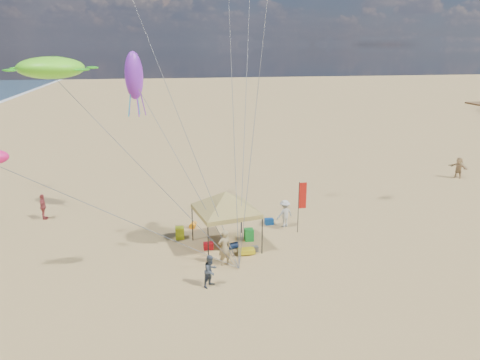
# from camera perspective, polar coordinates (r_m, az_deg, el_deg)

# --- Properties ---
(ground) EXTENTS (280.00, 280.00, 0.00)m
(ground) POSITION_cam_1_polar(r_m,az_deg,el_deg) (23.29, 1.34, -11.59)
(ground) COLOR tan
(ground) RESTS_ON ground
(canopy_tent) EXTENTS (6.08, 6.08, 3.82)m
(canopy_tent) POSITION_cam_1_polar(r_m,az_deg,el_deg) (24.90, -1.80, -1.71)
(canopy_tent) COLOR black
(canopy_tent) RESTS_ON ground
(feather_flag) EXTENTS (0.50, 0.04, 3.23)m
(feather_flag) POSITION_cam_1_polar(r_m,az_deg,el_deg) (27.43, 7.72, -2.37)
(feather_flag) COLOR black
(feather_flag) RESTS_ON ground
(cooler_red) EXTENTS (0.54, 0.38, 0.38)m
(cooler_red) POSITION_cam_1_polar(r_m,az_deg,el_deg) (25.75, -3.99, -8.26)
(cooler_red) COLOR #B50E16
(cooler_red) RESTS_ON ground
(cooler_blue) EXTENTS (0.54, 0.38, 0.38)m
(cooler_blue) POSITION_cam_1_polar(r_m,az_deg,el_deg) (29.12, 3.67, -5.22)
(cooler_blue) COLOR blue
(cooler_blue) RESTS_ON ground
(bag_navy) EXTENTS (0.69, 0.54, 0.36)m
(bag_navy) POSITION_cam_1_polar(r_m,az_deg,el_deg) (25.74, -0.91, -8.25)
(bag_navy) COLOR #0D1D3C
(bag_navy) RESTS_ON ground
(bag_orange) EXTENTS (0.54, 0.69, 0.36)m
(bag_orange) POSITION_cam_1_polar(r_m,az_deg,el_deg) (28.69, -5.93, -5.64)
(bag_orange) COLOR orange
(bag_orange) RESTS_ON ground
(chair_green) EXTENTS (0.50, 0.50, 0.70)m
(chair_green) POSITION_cam_1_polar(r_m,az_deg,el_deg) (26.73, 1.12, -6.87)
(chair_green) COLOR green
(chair_green) RESTS_ON ground
(chair_yellow) EXTENTS (0.50, 0.50, 0.70)m
(chair_yellow) POSITION_cam_1_polar(r_m,az_deg,el_deg) (27.19, -7.57, -6.60)
(chair_yellow) COLOR #B4CA16
(chair_yellow) RESTS_ON ground
(crate_grey) EXTENTS (0.34, 0.30, 0.28)m
(crate_grey) POSITION_cam_1_polar(r_m,az_deg,el_deg) (25.48, 1.91, -8.63)
(crate_grey) COLOR slate
(crate_grey) RESTS_ON ground
(beach_cart) EXTENTS (0.90, 0.50, 0.24)m
(beach_cart) POSITION_cam_1_polar(r_m,az_deg,el_deg) (25.08, 0.80, -8.90)
(beach_cart) COLOR gold
(beach_cart) RESTS_ON ground
(person_near_a) EXTENTS (0.81, 0.66, 1.92)m
(person_near_a) POSITION_cam_1_polar(r_m,az_deg,el_deg) (23.70, -1.97, -8.47)
(person_near_a) COLOR tan
(person_near_a) RESTS_ON ground
(person_near_b) EXTENTS (0.97, 0.96, 1.59)m
(person_near_b) POSITION_cam_1_polar(r_m,az_deg,el_deg) (21.83, -3.70, -11.31)
(person_near_b) COLOR #38414D
(person_near_b) RESTS_ON ground
(person_near_c) EXTENTS (1.29, 1.02, 1.75)m
(person_near_c) POSITION_cam_1_polar(r_m,az_deg,el_deg) (28.59, 5.63, -4.21)
(person_near_c) COLOR silver
(person_near_c) RESTS_ON ground
(person_far_a) EXTENTS (0.47, 1.02, 1.71)m
(person_far_a) POSITION_cam_1_polar(r_m,az_deg,el_deg) (32.34, -23.49, -3.10)
(person_far_a) COLOR #A63F40
(person_far_a) RESTS_ON ground
(person_far_c) EXTENTS (1.24, 1.76, 1.83)m
(person_far_c) POSITION_cam_1_polar(r_m,az_deg,el_deg) (43.13, 25.74, 1.41)
(person_far_c) COLOR tan
(person_far_c) RESTS_ON ground
(turtle_kite) EXTENTS (3.76, 3.28, 1.08)m
(turtle_kite) POSITION_cam_1_polar(r_m,az_deg,el_deg) (24.74, -22.66, 12.87)
(turtle_kite) COLOR #6CFD22
(turtle_kite) RESTS_ON ground
(squid_kite) EXTENTS (1.12, 1.12, 2.87)m
(squid_kite) POSITION_cam_1_polar(r_m,az_deg,el_deg) (28.91, -13.17, 12.64)
(squid_kite) COLOR purple
(squid_kite) RESTS_ON ground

